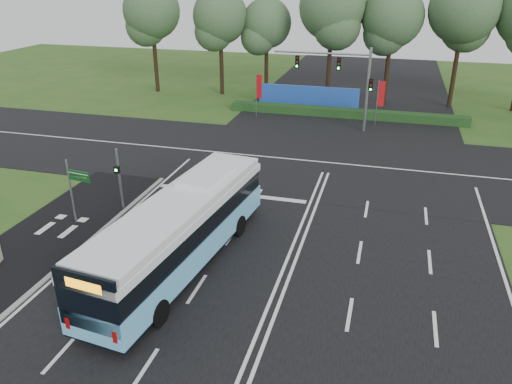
# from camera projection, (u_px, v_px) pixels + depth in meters

# --- Properties ---
(ground) EXTENTS (120.00, 120.00, 0.00)m
(ground) POSITION_uv_depth(u_px,v_px,m) (294.00, 244.00, 25.35)
(ground) COLOR #2B541C
(ground) RESTS_ON ground
(road_main) EXTENTS (20.00, 120.00, 0.04)m
(road_main) POSITION_uv_depth(u_px,v_px,m) (294.00, 244.00, 25.35)
(road_main) COLOR black
(road_main) RESTS_ON ground
(road_cross) EXTENTS (120.00, 14.00, 0.05)m
(road_cross) POSITION_uv_depth(u_px,v_px,m) (327.00, 163.00, 35.90)
(road_cross) COLOR black
(road_cross) RESTS_ON ground
(bike_path) EXTENTS (5.00, 18.00, 0.06)m
(bike_path) POSITION_uv_depth(u_px,v_px,m) (45.00, 239.00, 25.72)
(bike_path) COLOR black
(bike_path) RESTS_ON ground
(kerb_strip) EXTENTS (0.25, 18.00, 0.12)m
(kerb_strip) POSITION_uv_depth(u_px,v_px,m) (85.00, 245.00, 25.13)
(kerb_strip) COLOR gray
(kerb_strip) RESTS_ON ground
(city_bus) EXTENTS (4.16, 13.16, 3.71)m
(city_bus) POSITION_uv_depth(u_px,v_px,m) (181.00, 231.00, 22.74)
(city_bus) COLOR #66BDEC
(city_bus) RESTS_ON ground
(pedestrian_signal) EXTENTS (0.33, 0.43, 3.70)m
(pedestrian_signal) POSITION_uv_depth(u_px,v_px,m) (119.00, 177.00, 28.17)
(pedestrian_signal) COLOR gray
(pedestrian_signal) RESTS_ON ground
(street_sign) EXTENTS (1.44, 0.28, 3.71)m
(street_sign) POSITION_uv_depth(u_px,v_px,m) (75.00, 185.00, 26.35)
(street_sign) COLOR gray
(street_sign) RESTS_ON ground
(banner_flag_left) EXTENTS (0.59, 0.16, 4.04)m
(banner_flag_left) POSITION_uv_depth(u_px,v_px,m) (258.00, 89.00, 45.96)
(banner_flag_left) COLOR gray
(banner_flag_left) RESTS_ON ground
(banner_flag_mid) EXTENTS (0.60, 0.15, 4.10)m
(banner_flag_mid) POSITION_uv_depth(u_px,v_px,m) (380.00, 96.00, 43.11)
(banner_flag_mid) COLOR gray
(banner_flag_mid) RESTS_ON ground
(traffic_light_gantry) EXTENTS (8.41, 0.28, 7.00)m
(traffic_light_gantry) POSITION_uv_depth(u_px,v_px,m) (347.00, 76.00, 41.43)
(traffic_light_gantry) COLOR gray
(traffic_light_gantry) RESTS_ON ground
(hedge) EXTENTS (22.00, 1.20, 0.80)m
(hedge) POSITION_uv_depth(u_px,v_px,m) (345.00, 113.00, 46.74)
(hedge) COLOR #143817
(hedge) RESTS_ON ground
(blue_hoarding) EXTENTS (10.00, 0.30, 2.20)m
(blue_hoarding) POSITION_uv_depth(u_px,v_px,m) (308.00, 97.00, 49.62)
(blue_hoarding) COLOR #214EB5
(blue_hoarding) RESTS_ON ground
(eucalyptus_row) EXTENTS (48.46, 8.51, 12.84)m
(eucalyptus_row) POSITION_uv_depth(u_px,v_px,m) (379.00, 13.00, 48.17)
(eucalyptus_row) COLOR black
(eucalyptus_row) RESTS_ON ground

